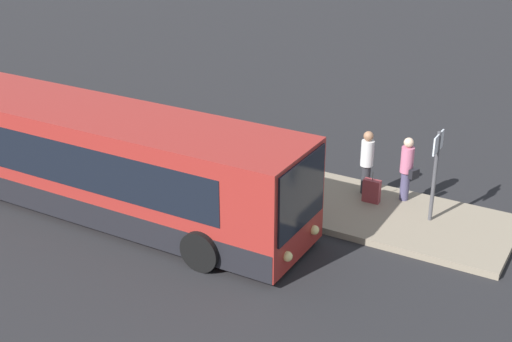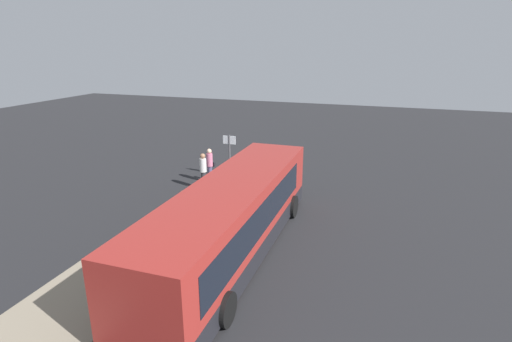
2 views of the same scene
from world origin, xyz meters
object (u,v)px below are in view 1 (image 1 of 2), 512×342
Objects in this scene: suitcase at (372,191)px; sign_post at (436,165)px; passenger_waiting at (407,166)px; bus_lead at (98,161)px; passenger_boarding at (367,159)px; passenger_with_bags at (184,147)px.

suitcase is 0.36× the size of sign_post.
suitcase is at bearing -28.65° from passenger_waiting.
passenger_boarding is (5.96, 4.06, -0.21)m from bus_lead.
passenger_waiting is 1.14m from suitcase.
passenger_boarding is at bearing 129.02° from suitcase.
suitcase is (5.32, 1.13, -0.60)m from passenger_with_bags.
bus_lead is 7.00× the size of passenger_with_bags.
passenger_boarding reaches higher than suitcase.
passenger_boarding is 2.22m from sign_post.
sign_post is (0.96, -0.79, 0.56)m from passenger_waiting.
bus_lead is at bearing 3.84° from passenger_boarding.
passenger_with_bags is at bearing -172.68° from sign_post.
suitcase is at bearing 29.84° from bus_lead.
passenger_boarding is at bearing 34.23° from bus_lead.
passenger_waiting is (1.09, 0.13, -0.02)m from passenger_boarding.
passenger_waiting is at bearing 168.14° from passenger_with_bags.
sign_post is at bearing 74.63° from passenger_waiting.
bus_lead is 8.71m from sign_post.
passenger_boarding is at bearing 162.11° from sign_post.
passenger_waiting is 2.04× the size of suitcase.
bus_lead reaches higher than suitcase.
passenger_boarding is 0.75× the size of sign_post.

